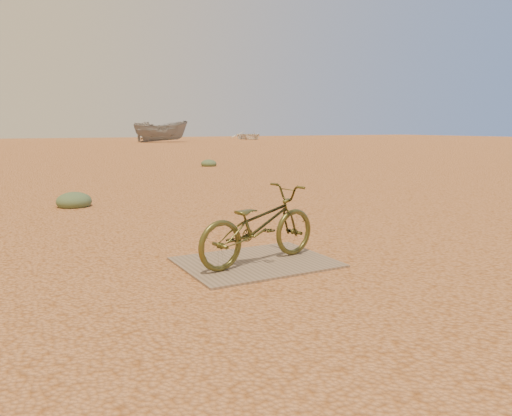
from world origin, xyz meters
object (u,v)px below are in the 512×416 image
boat_far_right (249,135)px  plywood_board (256,262)px  bicycle (259,225)px  boat_mid_right (161,131)px

boat_far_right → plywood_board: bearing=-114.0°
bicycle → boat_far_right: bearing=-39.5°
bicycle → plywood_board: bearing=-5.2°
plywood_board → bicycle: (0.01, -0.05, 0.39)m
plywood_board → boat_far_right: size_ratio=0.35×
boat_far_right → bicycle: bearing=-114.0°
boat_mid_right → bicycle: bearing=164.9°
boat_mid_right → plywood_board: bearing=164.9°
bicycle → boat_mid_right: bearing=-28.4°
bicycle → boat_far_right: size_ratio=0.34×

